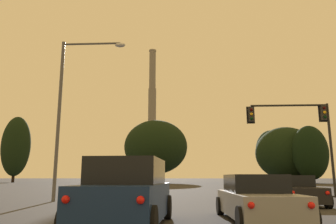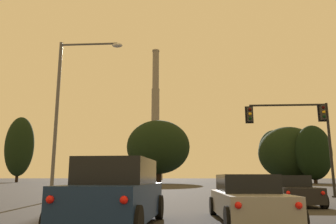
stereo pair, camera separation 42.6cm
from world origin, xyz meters
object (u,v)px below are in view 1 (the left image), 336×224
Objects in this scene: street_lamp at (70,100)px; smokestack at (152,127)px; suv_left_lane_second at (128,194)px; sedan_center_lane_second at (256,199)px; sedan_right_lane_front at (293,191)px; traffic_light_overhead_right at (302,125)px.

smokestack is at bearing 93.63° from street_lamp.
sedan_center_lane_second is at bearing 22.04° from suv_left_lane_second.
suv_left_lane_second reaches higher than sedan_center_lane_second.
sedan_center_lane_second is 7.14m from sedan_right_lane_front.
suv_left_lane_second is at bearing -60.64° from street_lamp.
sedan_center_lane_second is at bearing -41.03° from street_lamp.
smokestack is at bearing 97.63° from suv_left_lane_second.
smokestack is (-16.78, 130.85, 22.26)m from sedan_center_lane_second.
sedan_right_lane_front is 0.08× the size of smokestack.
sedan_center_lane_second is 14.67m from traffic_light_overhead_right.
sedan_center_lane_second is at bearing -115.69° from sedan_right_lane_front.
suv_left_lane_second is 134.69m from smokestack.
traffic_light_overhead_right is (6.05, 12.65, 4.29)m from sedan_center_lane_second.
smokestack is (-19.92, 124.44, 22.26)m from sedan_right_lane_front.
smokestack reaches higher than suv_left_lane_second.
street_lamp is (-12.12, 1.41, 5.14)m from sedan_right_lane_front.
smokestack is (-12.98, 132.24, 22.03)m from suv_left_lane_second.
traffic_light_overhead_right is 121.72m from smokestack.
traffic_light_overhead_right is at bearing 62.18° from sedan_center_lane_second.
traffic_light_overhead_right is at bearing 56.95° from suv_left_lane_second.
sedan_right_lane_front is 8.12m from traffic_light_overhead_right.
sedan_center_lane_second is 0.50× the size of street_lamp.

